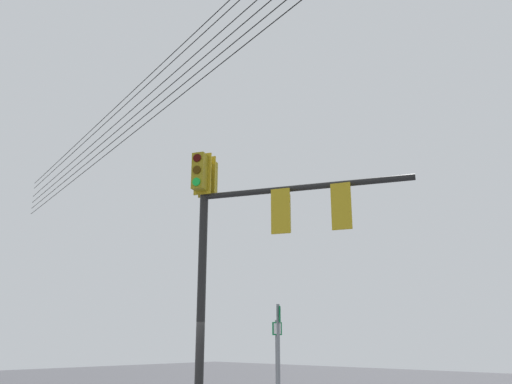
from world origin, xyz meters
The scene contains 4 objects.
signal_mast_assembly centered at (1.35, -1.44, 4.70)m, with size 2.51×4.87×6.53m.
route_sign_primary centered at (3.13, -0.90, 1.50)m, with size 0.23×0.14×2.59m.
route_sign_secondary centered at (1.62, -2.24, 1.73)m, with size 0.31×0.27×2.86m.
overhead_wire_span centered at (1.21, 0.92, 9.56)m, with size 5.89×31.16×2.45m.
Camera 1 is at (-7.14, -9.62, 2.12)m, focal length 36.32 mm.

